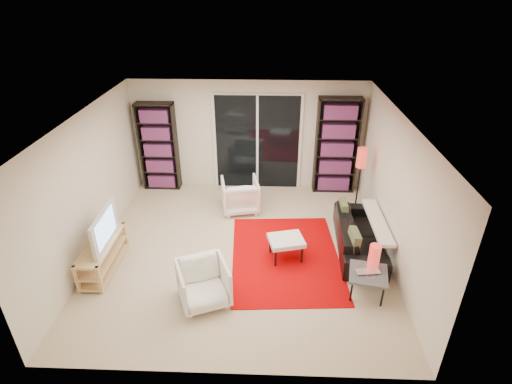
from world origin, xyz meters
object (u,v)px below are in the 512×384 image
(bookshelf_left, at_px, (159,147))
(armchair_front, at_px, (203,283))
(armchair_back, at_px, (240,195))
(side_table, at_px, (368,275))
(floor_lamp, at_px, (361,165))
(bookshelf_right, at_px, (336,146))
(ottoman, at_px, (286,241))
(sofa, at_px, (360,235))
(tv_stand, at_px, (103,255))

(bookshelf_left, distance_m, armchair_front, 3.95)
(armchair_back, distance_m, side_table, 3.19)
(floor_lamp, bearing_deg, side_table, -96.19)
(bookshelf_right, bearing_deg, bookshelf_left, 180.00)
(side_table, distance_m, floor_lamp, 2.48)
(bookshelf_right, height_order, armchair_front, bookshelf_right)
(bookshelf_right, height_order, floor_lamp, bookshelf_right)
(bookshelf_right, relative_size, floor_lamp, 1.48)
(bookshelf_right, xyz_separation_m, side_table, (0.06, -3.37, -0.69))
(bookshelf_left, relative_size, floor_lamp, 1.37)
(ottoman, xyz_separation_m, side_table, (1.19, -0.83, 0.02))
(sofa, xyz_separation_m, floor_lamp, (0.15, 1.19, 0.81))
(sofa, distance_m, armchair_back, 2.52)
(armchair_back, xyz_separation_m, side_table, (2.08, -2.42, 0.02))
(armchair_back, relative_size, floor_lamp, 0.52)
(armchair_front, bearing_deg, bookshelf_left, 90.50)
(bookshelf_right, xyz_separation_m, tv_stand, (-4.11, -2.91, -0.79))
(armchair_back, relative_size, armchair_front, 1.04)
(armchair_back, distance_m, floor_lamp, 2.45)
(side_table, bearing_deg, armchair_back, 130.62)
(sofa, height_order, ottoman, sofa)
(bookshelf_left, xyz_separation_m, ottoman, (2.72, -2.54, -0.63))
(bookshelf_right, relative_size, armchair_back, 2.85)
(tv_stand, bearing_deg, bookshelf_right, 35.31)
(bookshelf_left, height_order, side_table, bookshelf_left)
(bookshelf_right, distance_m, side_table, 3.44)
(ottoman, height_order, floor_lamp, floor_lamp)
(bookshelf_right, height_order, armchair_back, bookshelf_right)
(armchair_front, relative_size, side_table, 1.10)
(bookshelf_left, xyz_separation_m, armchair_back, (1.84, -0.95, -0.64))
(bookshelf_left, distance_m, sofa, 4.63)
(tv_stand, relative_size, sofa, 0.67)
(bookshelf_left, relative_size, bookshelf_right, 0.93)
(sofa, bearing_deg, armchair_front, 122.01)
(sofa, distance_m, armchair_front, 2.88)
(bookshelf_left, bearing_deg, tv_stand, -95.10)
(sofa, distance_m, floor_lamp, 1.45)
(tv_stand, bearing_deg, bookshelf_left, 84.90)
(sofa, bearing_deg, tv_stand, 102.41)
(tv_stand, bearing_deg, side_table, -6.24)
(bookshelf_right, bearing_deg, tv_stand, -144.69)
(bookshelf_left, height_order, bookshelf_right, bookshelf_right)
(tv_stand, height_order, side_table, tv_stand)
(tv_stand, distance_m, floor_lamp, 4.89)
(ottoman, bearing_deg, sofa, 14.40)
(ottoman, bearing_deg, side_table, -35.01)
(tv_stand, distance_m, ottoman, 3.01)
(armchair_back, xyz_separation_m, floor_lamp, (2.33, -0.07, 0.75))
(sofa, height_order, floor_lamp, floor_lamp)
(armchair_back, bearing_deg, bookshelf_right, -165.75)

